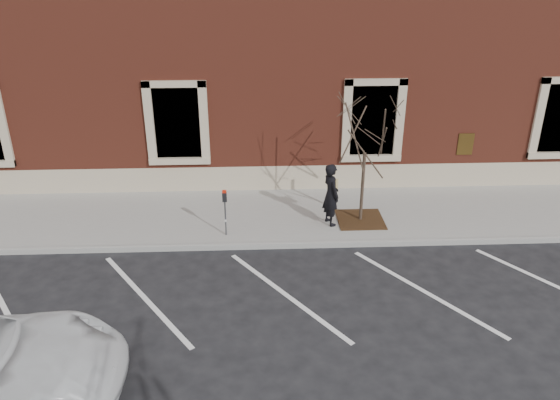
{
  "coord_description": "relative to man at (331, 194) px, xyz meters",
  "views": [
    {
      "loc": [
        -0.58,
        -12.63,
        7.18
      ],
      "look_at": [
        0.0,
        0.6,
        1.1
      ],
      "focal_mm": 35.0,
      "sensor_mm": 36.0,
      "label": 1
    }
  ],
  "objects": [
    {
      "name": "parking_stripes",
      "position": [
        -1.43,
        -3.23,
        -1.04
      ],
      "size": [
        28.0,
        4.4,
        0.01
      ],
      "primitive_type": null,
      "color": "silver",
      "rests_on": "ground"
    },
    {
      "name": "curb_near",
      "position": [
        -1.43,
        -1.08,
        -0.97
      ],
      "size": [
        40.0,
        0.12,
        0.15
      ],
      "primitive_type": "cube",
      "color": "#9E9E99",
      "rests_on": "ground"
    },
    {
      "name": "sidewalk_near",
      "position": [
        -1.43,
        0.72,
        -0.97
      ],
      "size": [
        40.0,
        3.5,
        0.15
      ],
      "primitive_type": "cube",
      "color": "#9B9891",
      "rests_on": "ground"
    },
    {
      "name": "sapling",
      "position": [
        0.9,
        0.17,
        1.69
      ],
      "size": [
        2.22,
        2.22,
        3.69
      ],
      "color": "#3F3126",
      "rests_on": "sidewalk_near"
    },
    {
      "name": "ground",
      "position": [
        -1.43,
        -1.03,
        -1.04
      ],
      "size": [
        120.0,
        120.0,
        0.0
      ],
      "primitive_type": "plane",
      "color": "#28282B",
      "rests_on": "ground"
    },
    {
      "name": "building_civic",
      "position": [
        -1.43,
        6.71,
        2.95
      ],
      "size": [
        40.0,
        8.62,
        8.0
      ],
      "color": "maroon",
      "rests_on": "ground"
    },
    {
      "name": "tree_grate",
      "position": [
        0.9,
        0.17,
        -0.88
      ],
      "size": [
        1.3,
        1.3,
        0.03
      ],
      "primitive_type": "cube",
      "color": "#422A15",
      "rests_on": "sidewalk_near"
    },
    {
      "name": "parking_meter",
      "position": [
        -2.89,
        -0.55,
        0.02
      ],
      "size": [
        0.12,
        0.09,
        1.31
      ],
      "rotation": [
        0.0,
        0.0,
        0.03
      ],
      "color": "#595B60",
      "rests_on": "sidewalk_near"
    },
    {
      "name": "man",
      "position": [
        0.0,
        0.0,
        0.0
      ],
      "size": [
        0.63,
        0.76,
        1.78
      ],
      "primitive_type": "imported",
      "rotation": [
        0.0,
        0.0,
        1.93
      ],
      "color": "black",
      "rests_on": "sidewalk_near"
    }
  ]
}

